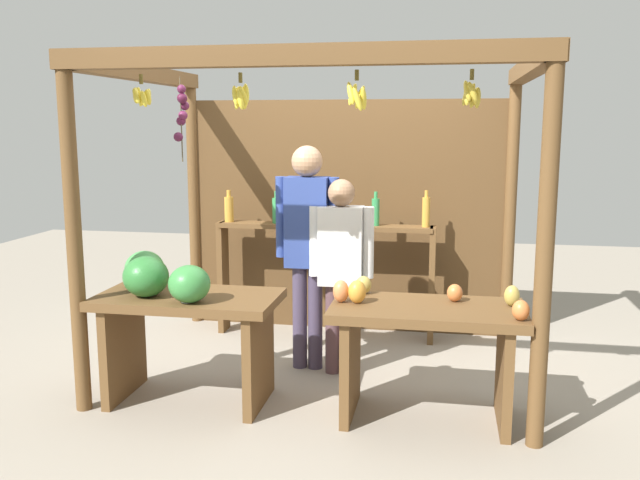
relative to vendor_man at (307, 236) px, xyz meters
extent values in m
plane|color=gray|center=(0.13, 0.02, -1.03)|extent=(12.00, 12.00, 0.00)
cylinder|color=brown|center=(-1.29, -1.03, 0.12)|extent=(0.10, 0.10, 2.29)
cylinder|color=brown|center=(1.56, -1.03, 0.12)|extent=(0.10, 0.10, 2.29)
cylinder|color=brown|center=(-1.29, 1.06, 0.12)|extent=(0.10, 0.10, 2.29)
cylinder|color=brown|center=(1.56, 1.06, 0.12)|extent=(0.10, 0.10, 2.29)
cube|color=brown|center=(0.13, -1.03, 1.21)|extent=(2.95, 0.12, 0.12)
cube|color=brown|center=(-1.29, 0.02, 1.21)|extent=(0.12, 2.19, 0.12)
cube|color=brown|center=(1.56, 0.02, 1.21)|extent=(0.12, 2.19, 0.12)
cube|color=#52381E|center=(0.13, 1.08, 0.01)|extent=(2.85, 0.04, 2.07)
cylinder|color=brown|center=(1.13, -0.91, 1.10)|extent=(0.02, 0.02, 0.06)
ellipsoid|color=gold|center=(1.17, -0.90, 0.97)|extent=(0.04, 0.08, 0.13)
ellipsoid|color=gold|center=(1.15, -0.89, 0.97)|extent=(0.07, 0.06, 0.13)
ellipsoid|color=gold|center=(1.13, -0.86, 0.99)|extent=(0.07, 0.04, 0.13)
ellipsoid|color=gold|center=(1.11, -0.88, 0.98)|extent=(0.07, 0.07, 0.13)
ellipsoid|color=gold|center=(1.11, -0.91, 0.98)|extent=(0.04, 0.07, 0.13)
ellipsoid|color=gold|center=(1.11, -0.93, 1.01)|extent=(0.06, 0.06, 0.13)
ellipsoid|color=gold|center=(1.14, -0.95, 1.00)|extent=(0.08, 0.04, 0.13)
ellipsoid|color=gold|center=(1.14, -0.92, 0.98)|extent=(0.08, 0.07, 0.13)
cylinder|color=brown|center=(0.49, -0.97, 1.10)|extent=(0.02, 0.02, 0.06)
ellipsoid|color=yellow|center=(0.53, -0.97, 0.97)|extent=(0.04, 0.09, 0.14)
ellipsoid|color=yellow|center=(0.50, -0.94, 0.98)|extent=(0.08, 0.06, 0.15)
ellipsoid|color=yellow|center=(0.46, -0.96, 0.99)|extent=(0.07, 0.09, 0.15)
ellipsoid|color=yellow|center=(0.46, -1.00, 1.00)|extent=(0.07, 0.07, 0.15)
ellipsoid|color=yellow|center=(0.50, -1.01, 0.96)|extent=(0.08, 0.05, 0.14)
cylinder|color=brown|center=(-0.22, -0.89, 1.10)|extent=(0.02, 0.02, 0.06)
ellipsoid|color=yellow|center=(-0.19, -0.89, 1.00)|extent=(0.04, 0.06, 0.13)
ellipsoid|color=yellow|center=(-0.20, -0.87, 0.97)|extent=(0.06, 0.07, 0.13)
ellipsoid|color=yellow|center=(-0.22, -0.86, 1.00)|extent=(0.07, 0.04, 0.13)
ellipsoid|color=yellow|center=(-0.24, -0.85, 0.97)|extent=(0.08, 0.06, 0.13)
ellipsoid|color=yellow|center=(-0.25, -0.88, 0.99)|extent=(0.05, 0.07, 0.13)
ellipsoid|color=yellow|center=(-0.25, -0.90, 0.97)|extent=(0.05, 0.08, 0.13)
ellipsoid|color=yellow|center=(-0.25, -0.92, 0.99)|extent=(0.06, 0.05, 0.13)
ellipsoid|color=yellow|center=(-0.22, -0.92, 0.97)|extent=(0.06, 0.04, 0.13)
ellipsoid|color=yellow|center=(-0.20, -0.90, 0.99)|extent=(0.07, 0.08, 0.13)
cylinder|color=brown|center=(-0.87, -0.88, 1.10)|extent=(0.02, 0.02, 0.06)
ellipsoid|color=yellow|center=(-0.83, -0.87, 0.99)|extent=(0.04, 0.07, 0.11)
ellipsoid|color=yellow|center=(-0.84, -0.84, 0.99)|extent=(0.06, 0.05, 0.11)
ellipsoid|color=yellow|center=(-0.87, -0.85, 0.98)|extent=(0.07, 0.04, 0.11)
ellipsoid|color=yellow|center=(-0.90, -0.85, 1.00)|extent=(0.05, 0.05, 0.11)
ellipsoid|color=yellow|center=(-0.90, -0.89, 1.00)|extent=(0.05, 0.06, 0.11)
ellipsoid|color=yellow|center=(-0.88, -0.92, 1.00)|extent=(0.07, 0.05, 0.11)
ellipsoid|color=yellow|center=(-0.84, -0.91, 0.98)|extent=(0.05, 0.05, 0.11)
cylinder|color=#4C422D|center=(-0.71, -0.62, 0.85)|extent=(0.01, 0.01, 0.55)
sphere|color=#511938|center=(-0.70, -0.64, 1.05)|extent=(0.06, 0.06, 0.06)
sphere|color=#47142D|center=(-0.70, -0.63, 0.99)|extent=(0.07, 0.07, 0.07)
sphere|color=#511938|center=(-0.70, -0.60, 0.94)|extent=(0.06, 0.06, 0.06)
sphere|color=#601E42|center=(-0.71, -0.61, 0.88)|extent=(0.06, 0.06, 0.06)
sphere|color=#511938|center=(-0.72, -0.61, 0.84)|extent=(0.06, 0.06, 0.06)
sphere|color=#511938|center=(-0.74, -0.63, 0.74)|extent=(0.06, 0.06, 0.06)
cube|color=brown|center=(-0.65, -0.77, -0.32)|extent=(1.20, 0.64, 0.06)
cube|color=brown|center=(-1.13, -0.77, -0.69)|extent=(0.06, 0.58, 0.68)
cube|color=brown|center=(-0.17, -0.77, -0.69)|extent=(0.06, 0.58, 0.68)
ellipsoid|color=#38843D|center=(-0.57, -0.95, -0.17)|extent=(0.37, 0.37, 0.24)
ellipsoid|color=#429347|center=(-1.03, -0.60, -0.16)|extent=(0.37, 0.37, 0.25)
ellipsoid|color=#2D7533|center=(-0.90, -0.86, -0.16)|extent=(0.39, 0.39, 0.27)
cylinder|color=white|center=(-0.59, -0.95, -0.25)|extent=(0.07, 0.07, 0.09)
cube|color=brown|center=(0.92, -0.77, -0.32)|extent=(1.20, 0.64, 0.06)
cube|color=brown|center=(0.44, -0.77, -0.69)|extent=(0.06, 0.58, 0.68)
cube|color=brown|center=(1.40, -0.77, -0.69)|extent=(0.06, 0.58, 0.68)
ellipsoid|color=#B79E47|center=(1.43, -0.67, -0.23)|extent=(0.13, 0.13, 0.13)
ellipsoid|color=#CC7038|center=(1.08, -0.62, -0.23)|extent=(0.13, 0.13, 0.11)
ellipsoid|color=#B79E47|center=(0.49, -0.52, -0.23)|extent=(0.14, 0.14, 0.12)
ellipsoid|color=#E07F47|center=(0.37, -0.77, -0.22)|extent=(0.13, 0.13, 0.14)
ellipsoid|color=gold|center=(0.48, -0.77, -0.22)|extent=(0.16, 0.16, 0.15)
ellipsoid|color=#CC7038|center=(1.45, -0.98, -0.23)|extent=(0.13, 0.13, 0.12)
cube|color=brown|center=(-0.94, 0.80, -0.53)|extent=(0.05, 0.20, 1.00)
cube|color=brown|center=(0.92, 0.80, -0.53)|extent=(0.05, 0.20, 1.00)
cube|color=brown|center=(-0.01, 0.80, -0.05)|extent=(1.85, 0.22, 0.04)
cylinder|color=gold|center=(-0.87, 0.80, 0.08)|extent=(0.08, 0.08, 0.22)
cylinder|color=gold|center=(-0.87, 0.80, 0.22)|extent=(0.04, 0.04, 0.06)
cylinder|color=#338C4C|center=(-0.44, 0.80, 0.08)|extent=(0.08, 0.08, 0.22)
cylinder|color=#338C4C|center=(-0.44, 0.80, 0.22)|extent=(0.03, 0.03, 0.06)
cylinder|color=gold|center=(-0.02, 0.80, 0.10)|extent=(0.07, 0.07, 0.26)
cylinder|color=gold|center=(-0.02, 0.80, 0.26)|extent=(0.03, 0.03, 0.06)
cylinder|color=#338C4C|center=(0.43, 0.80, 0.09)|extent=(0.07, 0.07, 0.23)
cylinder|color=#338C4C|center=(0.43, 0.80, 0.23)|extent=(0.03, 0.03, 0.06)
cylinder|color=gold|center=(0.85, 0.80, 0.10)|extent=(0.07, 0.07, 0.25)
cylinder|color=gold|center=(0.85, 0.80, 0.25)|extent=(0.03, 0.03, 0.06)
cylinder|color=#433950|center=(-0.06, 0.00, -0.63)|extent=(0.11, 0.11, 0.80)
cylinder|color=#433950|center=(0.06, 0.00, -0.63)|extent=(0.11, 0.11, 0.80)
cube|color=#2D428C|center=(0.00, 0.00, 0.10)|extent=(0.32, 0.19, 0.67)
cylinder|color=#2D428C|center=(-0.20, 0.00, 0.14)|extent=(0.08, 0.08, 0.60)
cylinder|color=#2D428C|center=(0.20, 0.00, 0.14)|extent=(0.08, 0.08, 0.60)
sphere|color=tan|center=(0.00, 0.00, 0.56)|extent=(0.23, 0.23, 0.23)
cylinder|color=brown|center=(0.21, -0.07, -0.68)|extent=(0.11, 0.11, 0.69)
cylinder|color=brown|center=(0.33, -0.07, -0.68)|extent=(0.11, 0.11, 0.69)
cube|color=white|center=(0.27, -0.07, -0.05)|extent=(0.32, 0.19, 0.58)
cylinder|color=white|center=(0.07, -0.07, -0.02)|extent=(0.08, 0.08, 0.52)
cylinder|color=white|center=(0.47, -0.07, -0.02)|extent=(0.08, 0.08, 0.52)
sphere|color=#997051|center=(0.27, -0.07, 0.34)|extent=(0.20, 0.20, 0.20)
camera|label=1|loc=(1.00, -4.89, 0.82)|focal=38.04mm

